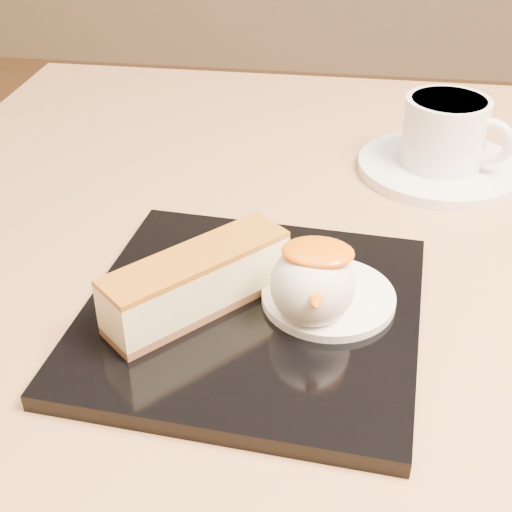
% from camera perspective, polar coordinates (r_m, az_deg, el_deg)
% --- Properties ---
extents(table, '(0.80, 0.80, 0.72)m').
position_cam_1_polar(table, '(0.65, 5.99, -11.31)').
color(table, black).
rests_on(table, ground).
extents(dessert_plate, '(0.24, 0.24, 0.01)m').
position_cam_1_polar(dessert_plate, '(0.48, -0.35, -4.70)').
color(dessert_plate, black).
rests_on(dessert_plate, table).
extents(cheesecake, '(0.11, 0.12, 0.04)m').
position_cam_1_polar(cheesecake, '(0.46, -4.72, -2.06)').
color(cheesecake, brown).
rests_on(cheesecake, dessert_plate).
extents(cream_smear, '(0.09, 0.09, 0.01)m').
position_cam_1_polar(cream_smear, '(0.48, 5.81, -3.28)').
color(cream_smear, white).
rests_on(cream_smear, dessert_plate).
extents(ice_cream_scoop, '(0.05, 0.05, 0.05)m').
position_cam_1_polar(ice_cream_scoop, '(0.45, 4.56, -2.27)').
color(ice_cream_scoop, white).
rests_on(ice_cream_scoop, cream_smear).
extents(mango_sauce, '(0.05, 0.03, 0.01)m').
position_cam_1_polar(mango_sauce, '(0.44, 4.97, 0.31)').
color(mango_sauce, orange).
rests_on(mango_sauce, ice_cream_scoop).
extents(mint_sprig, '(0.03, 0.02, 0.00)m').
position_cam_1_polar(mint_sprig, '(0.50, 2.65, -0.99)').
color(mint_sprig, green).
rests_on(mint_sprig, cream_smear).
extents(saucer, '(0.15, 0.15, 0.01)m').
position_cam_1_polar(saucer, '(0.69, 14.42, 6.90)').
color(saucer, white).
rests_on(saucer, table).
extents(coffee_cup, '(0.10, 0.08, 0.06)m').
position_cam_1_polar(coffee_cup, '(0.68, 15.02, 9.66)').
color(coffee_cup, white).
rests_on(coffee_cup, saucer).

